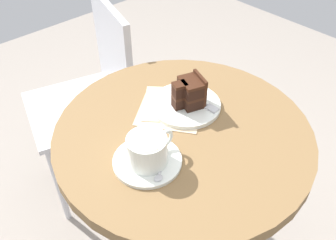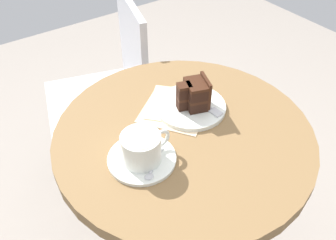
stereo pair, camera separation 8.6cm
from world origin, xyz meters
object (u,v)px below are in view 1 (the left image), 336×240
object	(u,v)px
saucer	(147,161)
napkin	(171,107)
coffee_cup	(148,150)
cake_plate	(185,105)
teaspoon	(161,169)
cake_slice	(190,92)
cafe_chair	(95,90)
fork	(201,103)

from	to	relation	value
saucer	napkin	bearing A→B (deg)	31.80
coffee_cup	cake_plate	xyz separation A→B (m)	(0.21, 0.09, -0.04)
saucer	coffee_cup	size ratio (longest dim) A/B	1.30
coffee_cup	napkin	bearing A→B (deg)	32.73
coffee_cup	napkin	distance (m)	0.21
coffee_cup	teaspoon	distance (m)	0.05
cake_plate	cake_slice	xyz separation A→B (m)	(0.01, -0.01, 0.04)
teaspoon	cafe_chair	xyz separation A→B (m)	(0.22, 0.65, -0.25)
saucer	teaspoon	bearing A→B (deg)	-84.82
cake_plate	cafe_chair	size ratio (longest dim) A/B	0.22
saucer	cake_plate	xyz separation A→B (m)	(0.21, 0.08, 0.00)
napkin	fork	bearing A→B (deg)	-41.65
teaspoon	cafe_chair	bearing A→B (deg)	-145.66
napkin	cafe_chair	size ratio (longest dim) A/B	0.28
cafe_chair	fork	bearing A→B (deg)	17.31
saucer	fork	world-z (taller)	fork
cake_plate	fork	distance (m)	0.04
coffee_cup	cake_slice	bearing A→B (deg)	20.63
saucer	coffee_cup	bearing A→B (deg)	-98.47
teaspoon	cake_plate	size ratio (longest dim) A/B	0.45
fork	napkin	xyz separation A→B (m)	(-0.06, 0.05, -0.01)
napkin	teaspoon	bearing A→B (deg)	-138.58
coffee_cup	cake_plate	bearing A→B (deg)	23.29
coffee_cup	napkin	world-z (taller)	coffee_cup
fork	napkin	world-z (taller)	fork
napkin	coffee_cup	bearing A→B (deg)	-147.27
coffee_cup	fork	distance (m)	0.24
cake_slice	napkin	world-z (taller)	cake_slice
coffee_cup	cake_slice	size ratio (longest dim) A/B	1.34
saucer	coffee_cup	distance (m)	0.04
cake_plate	napkin	xyz separation A→B (m)	(-0.03, 0.02, -0.00)
cake_slice	cafe_chair	distance (m)	0.61
fork	cafe_chair	xyz separation A→B (m)	(-0.01, 0.56, -0.26)
cafe_chair	teaspoon	bearing A→B (deg)	-2.47
cake_slice	napkin	size ratio (longest dim) A/B	0.38
coffee_cup	napkin	xyz separation A→B (m)	(0.17, 0.11, -0.04)
coffee_cup	saucer	bearing A→B (deg)	81.53
teaspoon	cake_plate	distance (m)	0.24
cake_plate	fork	world-z (taller)	fork
fork	coffee_cup	bearing A→B (deg)	-81.30
saucer	cake_plate	size ratio (longest dim) A/B	0.83
saucer	napkin	xyz separation A→B (m)	(0.17, 0.11, -0.00)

